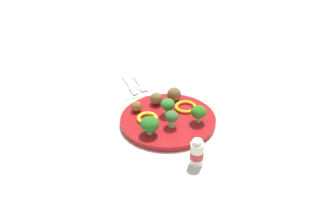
{
  "coord_description": "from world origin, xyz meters",
  "views": [
    {
      "loc": [
        0.82,
        -0.32,
        0.61
      ],
      "look_at": [
        0.0,
        0.0,
        0.04
      ],
      "focal_mm": 38.64,
      "sensor_mm": 36.0,
      "label": 1
    }
  ],
  "objects_px": {
    "broccoli_floret_front_left": "(172,117)",
    "broccoli_floret_far_rim": "(168,105)",
    "meatball_near_rim": "(156,98)",
    "meatball_mid_right": "(136,106)",
    "knife": "(130,85)",
    "meatball_back_right": "(174,94)",
    "broccoli_floret_back_right": "(150,124)",
    "napkin": "(134,85)",
    "pepper_ring_back_right": "(147,118)",
    "plate": "(168,120)",
    "yogurt_bottle": "(198,153)",
    "fork": "(140,84)",
    "broccoli_floret_center": "(199,112)",
    "pepper_ring_center": "(186,107)"
  },
  "relations": [
    {
      "from": "broccoli_floret_far_rim",
      "to": "meatball_mid_right",
      "type": "bearing_deg",
      "value": -123.19
    },
    {
      "from": "yogurt_bottle",
      "to": "plate",
      "type": "bearing_deg",
      "value": -179.26
    },
    {
      "from": "knife",
      "to": "meatball_back_right",
      "type": "bearing_deg",
      "value": 31.43
    },
    {
      "from": "meatball_back_right",
      "to": "meatball_near_rim",
      "type": "distance_m",
      "value": 0.06
    },
    {
      "from": "broccoli_floret_front_left",
      "to": "yogurt_bottle",
      "type": "relative_size",
      "value": 0.66
    },
    {
      "from": "yogurt_bottle",
      "to": "meatball_back_right",
      "type": "bearing_deg",
      "value": 169.84
    },
    {
      "from": "plate",
      "to": "yogurt_bottle",
      "type": "xyz_separation_m",
      "value": [
        0.2,
        0.0,
        0.03
      ]
    },
    {
      "from": "pepper_ring_back_right",
      "to": "broccoli_floret_front_left",
      "type": "bearing_deg",
      "value": 43.26
    },
    {
      "from": "fork",
      "to": "knife",
      "type": "xyz_separation_m",
      "value": [
        -0.0,
        -0.04,
        -0.0
      ]
    },
    {
      "from": "meatball_near_rim",
      "to": "yogurt_bottle",
      "type": "distance_m",
      "value": 0.28
    },
    {
      "from": "pepper_ring_center",
      "to": "yogurt_bottle",
      "type": "bearing_deg",
      "value": -16.26
    },
    {
      "from": "broccoli_floret_front_left",
      "to": "fork",
      "type": "height_order",
      "value": "broccoli_floret_front_left"
    },
    {
      "from": "meatball_back_right",
      "to": "knife",
      "type": "xyz_separation_m",
      "value": [
        -0.16,
        -0.1,
        -0.03
      ]
    },
    {
      "from": "broccoli_floret_center",
      "to": "meatball_mid_right",
      "type": "distance_m",
      "value": 0.19
    },
    {
      "from": "plate",
      "to": "meatball_near_rim",
      "type": "height_order",
      "value": "meatball_near_rim"
    },
    {
      "from": "napkin",
      "to": "fork",
      "type": "relative_size",
      "value": 1.41
    },
    {
      "from": "broccoli_floret_front_left",
      "to": "pepper_ring_center",
      "type": "bearing_deg",
      "value": 134.25
    },
    {
      "from": "meatball_mid_right",
      "to": "pepper_ring_center",
      "type": "xyz_separation_m",
      "value": [
        0.04,
        0.14,
        -0.01
      ]
    },
    {
      "from": "knife",
      "to": "meatball_near_rim",
      "type": "bearing_deg",
      "value": 13.94
    },
    {
      "from": "broccoli_floret_front_left",
      "to": "meatball_mid_right",
      "type": "relative_size",
      "value": 1.52
    },
    {
      "from": "broccoli_floret_center",
      "to": "meatball_near_rim",
      "type": "bearing_deg",
      "value": -150.01
    },
    {
      "from": "broccoli_floret_far_rim",
      "to": "broccoli_floret_front_left",
      "type": "bearing_deg",
      "value": -11.44
    },
    {
      "from": "meatball_near_rim",
      "to": "napkin",
      "type": "xyz_separation_m",
      "value": [
        -0.17,
        -0.02,
        -0.03
      ]
    },
    {
      "from": "napkin",
      "to": "broccoli_floret_back_right",
      "type": "bearing_deg",
      "value": -8.69
    },
    {
      "from": "plate",
      "to": "pepper_ring_back_right",
      "type": "bearing_deg",
      "value": -101.67
    },
    {
      "from": "meatball_mid_right",
      "to": "meatball_back_right",
      "type": "xyz_separation_m",
      "value": [
        -0.02,
        0.13,
        0.01
      ]
    },
    {
      "from": "broccoli_floret_center",
      "to": "knife",
      "type": "xyz_separation_m",
      "value": [
        -0.3,
        -0.12,
        -0.04
      ]
    },
    {
      "from": "meatball_mid_right",
      "to": "pepper_ring_back_right",
      "type": "bearing_deg",
      "value": 15.05
    },
    {
      "from": "pepper_ring_back_right",
      "to": "knife",
      "type": "relative_size",
      "value": 0.42
    },
    {
      "from": "broccoli_floret_front_left",
      "to": "plate",
      "type": "bearing_deg",
      "value": 171.72
    },
    {
      "from": "fork",
      "to": "broccoli_floret_back_right",
      "type": "bearing_deg",
      "value": -12.29
    },
    {
      "from": "broccoli_floret_far_rim",
      "to": "knife",
      "type": "xyz_separation_m",
      "value": [
        -0.23,
        -0.05,
        -0.04
      ]
    },
    {
      "from": "broccoli_floret_far_rim",
      "to": "napkin",
      "type": "bearing_deg",
      "value": -171.89
    },
    {
      "from": "meatball_back_right",
      "to": "pepper_ring_back_right",
      "type": "xyz_separation_m",
      "value": [
        0.07,
        -0.11,
        -0.02
      ]
    },
    {
      "from": "meatball_back_right",
      "to": "meatball_near_rim",
      "type": "relative_size",
      "value": 1.14
    },
    {
      "from": "fork",
      "to": "broccoli_floret_far_rim",
      "type": "bearing_deg",
      "value": 3.9
    },
    {
      "from": "broccoli_floret_back_right",
      "to": "napkin",
      "type": "height_order",
      "value": "broccoli_floret_back_right"
    },
    {
      "from": "broccoli_floret_front_left",
      "to": "broccoli_floret_far_rim",
      "type": "xyz_separation_m",
      "value": [
        -0.06,
        0.01,
        0.0
      ]
    },
    {
      "from": "pepper_ring_center",
      "to": "knife",
      "type": "height_order",
      "value": "pepper_ring_center"
    },
    {
      "from": "broccoli_floret_back_right",
      "to": "fork",
      "type": "relative_size",
      "value": 0.44
    },
    {
      "from": "broccoli_floret_back_right",
      "to": "meatball_back_right",
      "type": "relative_size",
      "value": 1.2
    },
    {
      "from": "meatball_back_right",
      "to": "fork",
      "type": "height_order",
      "value": "meatball_back_right"
    },
    {
      "from": "broccoli_floret_center",
      "to": "pepper_ring_center",
      "type": "relative_size",
      "value": 0.78
    },
    {
      "from": "plate",
      "to": "meatball_mid_right",
      "type": "distance_m",
      "value": 0.1
    },
    {
      "from": "meatball_near_rim",
      "to": "yogurt_bottle",
      "type": "bearing_deg",
      "value": 1.71
    },
    {
      "from": "meatball_near_rim",
      "to": "pepper_ring_back_right",
      "type": "height_order",
      "value": "meatball_near_rim"
    },
    {
      "from": "broccoli_floret_center",
      "to": "plate",
      "type": "bearing_deg",
      "value": -125.13
    },
    {
      "from": "broccoli_floret_far_rim",
      "to": "meatball_back_right",
      "type": "height_order",
      "value": "broccoli_floret_far_rim"
    },
    {
      "from": "meatball_back_right",
      "to": "pepper_ring_center",
      "type": "bearing_deg",
      "value": 15.72
    },
    {
      "from": "meatball_near_rim",
      "to": "meatball_mid_right",
      "type": "bearing_deg",
      "value": -76.29
    }
  ]
}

